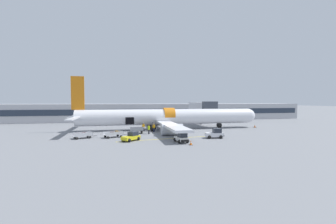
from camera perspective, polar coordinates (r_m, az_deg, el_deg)
name	(u,v)px	position (r m, az deg, el deg)	size (l,w,h in m)	color
ground_plane	(169,134)	(40.58, 0.38, -5.73)	(500.00, 500.00, 0.00)	slate
apron_marking_line	(174,138)	(36.45, 1.45, -6.69)	(18.24, 2.91, 0.01)	yellow
terminal_strip	(147,112)	(72.57, -5.33, 0.05)	(103.36, 11.24, 5.16)	#B2B2B7
jet_bridge_stub	(202,108)	(57.63, 8.68, 1.12)	(3.30, 13.13, 5.93)	#4C4C51
airplane	(166,117)	(47.75, -0.50, -1.36)	(41.03, 34.29, 10.85)	silver
baggage_tug_lead	(131,137)	(34.57, -9.26, -6.26)	(3.06, 2.97, 1.36)	yellow
baggage_tug_mid	(182,138)	(32.92, 3.47, -6.64)	(2.02, 2.70, 1.46)	silver
baggage_tug_rear	(215,134)	(37.38, 11.82, -5.47)	(3.02, 2.11, 1.59)	silver
baggage_cart_loading	(137,130)	(42.30, -7.78, -4.65)	(3.49, 2.09, 1.12)	#999BA0
baggage_cart_queued	(114,134)	(38.31, -13.54, -5.50)	(4.03, 2.55, 1.13)	#B7BABF
baggage_cart_empty	(83,135)	(38.84, -20.78, -5.58)	(3.81, 2.49, 0.97)	#B7BABF
ground_crew_loader_a	(154,128)	(43.81, -3.61, -3.96)	(0.56, 0.50, 1.64)	#1E2338
ground_crew_loader_b	(149,129)	(41.22, -4.90, -4.35)	(0.45, 0.59, 1.70)	#2D2D33
ground_crew_driver	(143,127)	(45.09, -6.26, -3.79)	(0.56, 0.49, 1.63)	black
suitcase_on_tarmac_upright	(137,134)	(40.04, -7.95, -5.47)	(0.51, 0.44, 0.66)	#14472D
safety_cone_nose	(255,126)	(55.07, 21.18, -3.38)	(0.63, 0.63, 0.61)	black
safety_cone_engine_left	(191,143)	(31.10, 5.81, -7.78)	(0.47, 0.47, 0.65)	black
safety_cone_wingtip	(183,133)	(40.23, 3.86, -5.33)	(0.49, 0.49, 0.71)	black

